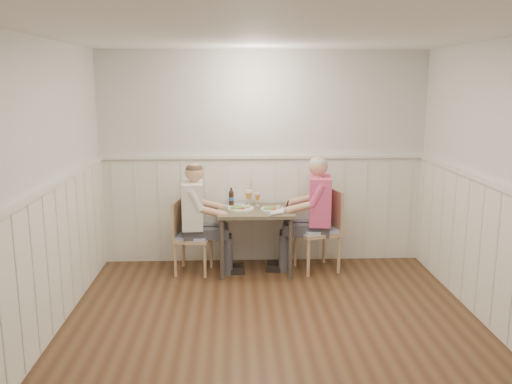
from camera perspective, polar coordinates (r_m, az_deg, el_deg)
ground_plane at (r=4.90m, az=2.12°, el=-15.48°), size 4.50×4.50×0.00m
room_shell at (r=4.42m, az=2.26°, el=2.33°), size 4.04×4.54×2.60m
wainscot at (r=5.28m, az=1.61°, el=-5.38°), size 4.00×4.49×1.34m
dining_table at (r=6.39m, az=-0.07°, el=-2.75°), size 0.88×0.70×0.75m
chair_right at (r=6.51m, az=6.93°, el=-3.64°), size 0.57×0.57×0.97m
chair_left at (r=6.43m, az=-7.10°, el=-4.39°), size 0.47×0.47×0.87m
man_in_pink at (r=6.45m, az=6.31°, el=-3.23°), size 0.69×0.48×1.40m
diner_cream at (r=6.38m, az=-6.26°, el=-3.64°), size 0.63×0.44×1.34m
plate_man at (r=6.33m, az=1.68°, el=-1.71°), size 0.28×0.28×0.07m
plate_diner at (r=6.36m, az=-1.74°, el=-1.65°), size 0.31×0.31×0.08m
beer_glass_a at (r=6.53m, az=0.15°, el=-0.51°), size 0.07×0.07×0.16m
beer_glass_b at (r=6.53m, az=-0.78°, el=-0.36°), size 0.08×0.08×0.19m
beer_bottle at (r=6.55m, az=-2.62°, el=-0.59°), size 0.06×0.06×0.22m
rolled_napkin at (r=6.11m, az=2.19°, el=-2.23°), size 0.18×0.13×0.04m
grass_vase at (r=6.63m, az=-0.65°, el=0.02°), size 0.04×0.04×0.33m
gingham_mat at (r=6.57m, az=-2.14°, el=-1.40°), size 0.31×0.27×0.01m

